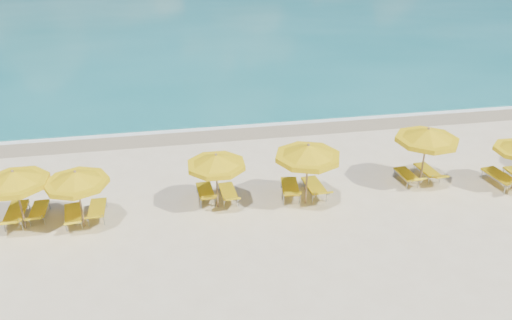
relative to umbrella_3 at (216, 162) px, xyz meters
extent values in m
plane|color=beige|center=(1.68, -0.27, -1.88)|extent=(120.00, 120.00, 0.00)
cube|color=#136C70|center=(1.68, 47.73, -1.88)|extent=(120.00, 80.00, 0.30)
cube|color=tan|center=(1.68, 7.13, -1.88)|extent=(120.00, 2.60, 0.01)
cube|color=white|center=(1.68, 7.93, -1.88)|extent=(120.00, 1.20, 0.03)
cube|color=white|center=(-4.32, 16.73, -1.88)|extent=(14.00, 0.36, 0.05)
cube|color=white|center=(9.68, 23.73, -1.88)|extent=(18.00, 0.30, 0.05)
cylinder|color=#9B764D|center=(-6.76, -0.19, -0.79)|extent=(0.07, 0.07, 2.19)
cone|color=yellow|center=(-6.76, -0.19, 0.13)|extent=(2.94, 2.94, 0.44)
cylinder|color=yellow|center=(-6.76, -0.19, -0.09)|extent=(2.97, 2.97, 0.18)
sphere|color=#9B764D|center=(-6.76, -0.19, 0.35)|extent=(0.10, 0.10, 0.10)
cylinder|color=#9B764D|center=(-4.76, -0.43, -0.83)|extent=(0.07, 0.07, 2.11)
cone|color=yellow|center=(-4.76, -0.43, 0.05)|extent=(2.25, 2.25, 0.42)
cylinder|color=yellow|center=(-4.76, -0.43, -0.15)|extent=(2.27, 2.27, 0.17)
sphere|color=#9B764D|center=(-4.76, -0.43, 0.27)|extent=(0.09, 0.09, 0.09)
cylinder|color=#9B764D|center=(0.00, 0.00, -0.83)|extent=(0.07, 0.07, 2.12)
cone|color=yellow|center=(0.00, 0.00, 0.06)|extent=(2.86, 2.86, 0.42)
cylinder|color=yellow|center=(0.00, 0.00, -0.14)|extent=(2.88, 2.88, 0.17)
sphere|color=#9B764D|center=(0.00, 0.00, 0.28)|extent=(0.09, 0.09, 0.09)
cylinder|color=#9B764D|center=(3.30, -0.35, -0.70)|extent=(0.07, 0.07, 2.37)
cone|color=yellow|center=(3.30, -0.35, 0.30)|extent=(2.54, 2.54, 0.47)
cylinder|color=yellow|center=(3.30, -0.35, 0.07)|extent=(2.56, 2.56, 0.19)
sphere|color=#9B764D|center=(3.30, -0.35, 0.54)|extent=(0.11, 0.11, 0.11)
cylinder|color=#9B764D|center=(8.25, 0.24, -0.69)|extent=(0.07, 0.07, 2.39)
cone|color=yellow|center=(8.25, 0.24, 0.32)|extent=(2.99, 2.99, 0.48)
cylinder|color=yellow|center=(8.25, 0.24, 0.08)|extent=(3.02, 3.02, 0.19)
sphere|color=#9B764D|center=(8.25, 0.24, 0.56)|extent=(0.11, 0.11, 0.11)
cube|color=yellow|center=(-7.13, 0.37, -1.49)|extent=(0.65, 1.39, 0.08)
cube|color=yellow|center=(-7.10, -0.61, -1.34)|extent=(0.63, 0.64, 0.36)
cube|color=yellow|center=(-6.38, 0.47, -1.55)|extent=(0.55, 1.19, 0.07)
cube|color=yellow|center=(-6.37, -0.36, -1.42)|extent=(0.54, 0.54, 0.31)
cube|color=yellow|center=(-5.16, -0.03, -1.53)|extent=(0.75, 1.31, 0.08)
cube|color=yellow|center=(-5.01, -0.90, -1.40)|extent=(0.64, 0.64, 0.32)
cube|color=yellow|center=(-4.33, 0.13, -1.52)|extent=(0.56, 1.26, 0.08)
cube|color=yellow|center=(-4.33, -0.75, -1.37)|extent=(0.56, 0.55, 0.36)
cube|color=yellow|center=(-0.40, 0.65, -1.52)|extent=(0.64, 1.30, 0.08)
cube|color=yellow|center=(-0.35, -0.22, -1.33)|extent=(0.60, 0.55, 0.43)
cube|color=yellow|center=(0.45, 0.50, -1.53)|extent=(0.61, 1.26, 0.08)
cube|color=yellow|center=(0.49, -0.37, -1.39)|extent=(0.58, 0.58, 0.34)
cube|color=yellow|center=(2.85, 0.33, -1.48)|extent=(0.83, 1.48, 0.09)
cube|color=yellow|center=(2.70, -0.61, -1.27)|extent=(0.70, 0.66, 0.48)
cube|color=yellow|center=(3.79, 0.28, -1.49)|extent=(0.69, 1.39, 0.08)
cube|color=yellow|center=(3.85, -0.67, -1.33)|extent=(0.64, 0.63, 0.40)
cube|color=yellow|center=(7.78, 0.57, -1.54)|extent=(0.59, 1.22, 0.07)
cube|color=yellow|center=(7.83, -0.25, -1.38)|extent=(0.56, 0.53, 0.38)
cube|color=yellow|center=(8.79, 0.77, -1.53)|extent=(0.62, 1.25, 0.07)
cube|color=yellow|center=(8.85, -0.10, -1.42)|extent=(0.58, 0.59, 0.29)
cube|color=yellow|center=(11.34, -0.35, -1.47)|extent=(0.81, 1.50, 0.09)
camera|label=1|loc=(-1.48, -15.96, 7.96)|focal=35.00mm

